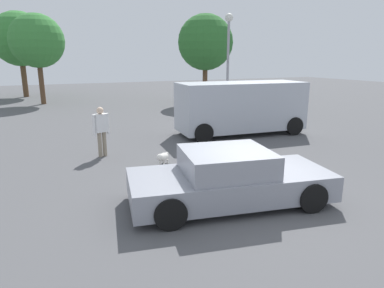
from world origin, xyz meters
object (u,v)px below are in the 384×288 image
Objects in this scene: sedan_foreground at (229,179)px; light_post_mid at (228,46)px; dog at (163,157)px; van_white at (241,106)px; pedestrian at (101,127)px.

sedan_foreground is 12.79m from light_post_mid.
van_white is (4.50, 2.68, 0.95)m from dog.
light_post_mid is at bearing -108.91° from van_white.
light_post_mid is (6.27, 10.66, 3.26)m from sedan_foreground.
van_white reaches higher than sedan_foreground.
van_white is at bearing 80.54° from pedestrian.
light_post_mid is (8.14, 5.71, 2.85)m from pedestrian.
sedan_foreground is 5.30m from pedestrian.
pedestrian is (-6.00, -0.99, -0.21)m from van_white.
van_white is 5.82m from light_post_mid.
pedestrian is at bearing -93.62° from dog.
dog is 10.58m from light_post_mid.
light_post_mid is (2.14, 4.73, 2.64)m from van_white.
pedestrian is (-1.50, 1.69, 0.74)m from dog.
dog is 0.09× the size of van_white.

